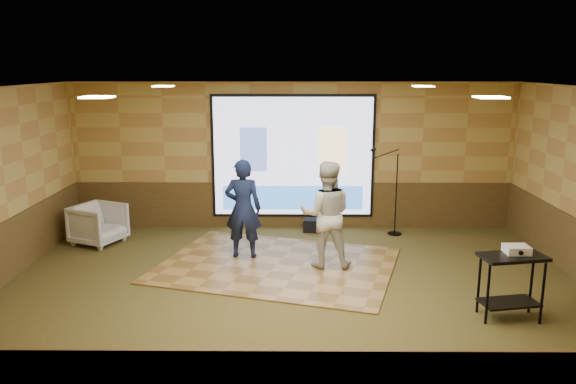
{
  "coord_description": "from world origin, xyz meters",
  "views": [
    {
      "loc": [
        -0.01,
        -7.84,
        3.32
      ],
      "look_at": [
        -0.08,
        1.07,
        1.3
      ],
      "focal_mm": 35.0,
      "sensor_mm": 36.0,
      "label": 1
    }
  ],
  "objects_px": {
    "player_right": "(326,214)",
    "banquet_chair": "(98,224)",
    "duffel_bag": "(314,225)",
    "projector": "(517,249)",
    "av_table": "(511,275)",
    "dance_floor": "(277,265)",
    "player_left": "(243,209)",
    "mic_stand": "(393,210)",
    "projector_screen": "(293,158)"
  },
  "relations": [
    {
      "from": "player_left",
      "to": "banquet_chair",
      "type": "distance_m",
      "value": 2.97
    },
    {
      "from": "dance_floor",
      "to": "player_right",
      "type": "distance_m",
      "value": 1.22
    },
    {
      "from": "mic_stand",
      "to": "player_left",
      "type": "bearing_deg",
      "value": -137.78
    },
    {
      "from": "banquet_chair",
      "to": "projector_screen",
      "type": "bearing_deg",
      "value": -49.19
    },
    {
      "from": "projector",
      "to": "mic_stand",
      "type": "distance_m",
      "value": 3.89
    },
    {
      "from": "duffel_bag",
      "to": "av_table",
      "type": "bearing_deg",
      "value": -58.41
    },
    {
      "from": "projector_screen",
      "to": "player_left",
      "type": "bearing_deg",
      "value": -114.59
    },
    {
      "from": "mic_stand",
      "to": "duffel_bag",
      "type": "height_order",
      "value": "mic_stand"
    },
    {
      "from": "banquet_chair",
      "to": "duffel_bag",
      "type": "xyz_separation_m",
      "value": [
        4.11,
        0.82,
        -0.25
      ]
    },
    {
      "from": "player_right",
      "to": "mic_stand",
      "type": "distance_m",
      "value": 2.43
    },
    {
      "from": "projector",
      "to": "mic_stand",
      "type": "relative_size",
      "value": 0.18
    },
    {
      "from": "player_right",
      "to": "mic_stand",
      "type": "bearing_deg",
      "value": -125.73
    },
    {
      "from": "player_left",
      "to": "duffel_bag",
      "type": "relative_size",
      "value": 4.17
    },
    {
      "from": "projector_screen",
      "to": "player_right",
      "type": "height_order",
      "value": "projector_screen"
    },
    {
      "from": "player_right",
      "to": "duffel_bag",
      "type": "distance_m",
      "value": 2.22
    },
    {
      "from": "player_right",
      "to": "av_table",
      "type": "relative_size",
      "value": 2.0
    },
    {
      "from": "projector_screen",
      "to": "player_right",
      "type": "xyz_separation_m",
      "value": [
        0.55,
        -2.35,
        -0.56
      ]
    },
    {
      "from": "projector",
      "to": "mic_stand",
      "type": "xyz_separation_m",
      "value": [
        -0.97,
        3.75,
        -0.45
      ]
    },
    {
      "from": "player_right",
      "to": "projector",
      "type": "relative_size",
      "value": 5.71
    },
    {
      "from": "player_left",
      "to": "banquet_chair",
      "type": "xyz_separation_m",
      "value": [
        -2.81,
        0.78,
        -0.51
      ]
    },
    {
      "from": "player_left",
      "to": "mic_stand",
      "type": "height_order",
      "value": "player_left"
    },
    {
      "from": "player_left",
      "to": "banquet_chair",
      "type": "bearing_deg",
      "value": -12.29
    },
    {
      "from": "dance_floor",
      "to": "projector",
      "type": "relative_size",
      "value": 12.25
    },
    {
      "from": "player_left",
      "to": "projector",
      "type": "distance_m",
      "value": 4.47
    },
    {
      "from": "projector",
      "to": "banquet_chair",
      "type": "bearing_deg",
      "value": 153.72
    },
    {
      "from": "player_right",
      "to": "projector",
      "type": "height_order",
      "value": "player_right"
    },
    {
      "from": "player_right",
      "to": "banquet_chair",
      "type": "distance_m",
      "value": 4.44
    },
    {
      "from": "av_table",
      "to": "mic_stand",
      "type": "relative_size",
      "value": 0.51
    },
    {
      "from": "projector_screen",
      "to": "duffel_bag",
      "type": "bearing_deg",
      "value": -33.1
    },
    {
      "from": "player_right",
      "to": "duffel_bag",
      "type": "height_order",
      "value": "player_right"
    },
    {
      "from": "projector_screen",
      "to": "banquet_chair",
      "type": "bearing_deg",
      "value": -163.26
    },
    {
      "from": "player_left",
      "to": "duffel_bag",
      "type": "distance_m",
      "value": 2.2
    },
    {
      "from": "projector_screen",
      "to": "mic_stand",
      "type": "height_order",
      "value": "projector_screen"
    },
    {
      "from": "banquet_chair",
      "to": "duffel_bag",
      "type": "bearing_deg",
      "value": -54.62
    },
    {
      "from": "projector_screen",
      "to": "dance_floor",
      "type": "height_order",
      "value": "projector_screen"
    },
    {
      "from": "mic_stand",
      "to": "av_table",
      "type": "bearing_deg",
      "value": -61.31
    },
    {
      "from": "player_right",
      "to": "banquet_chair",
      "type": "xyz_separation_m",
      "value": [
        -4.23,
        1.25,
        -0.53
      ]
    },
    {
      "from": "mic_stand",
      "to": "player_right",
      "type": "bearing_deg",
      "value": -111.71
    },
    {
      "from": "dance_floor",
      "to": "mic_stand",
      "type": "xyz_separation_m",
      "value": [
        2.26,
        1.84,
        0.48
      ]
    },
    {
      "from": "av_table",
      "to": "dance_floor",
      "type": "bearing_deg",
      "value": 147.79
    },
    {
      "from": "dance_floor",
      "to": "player_left",
      "type": "bearing_deg",
      "value": 146.21
    },
    {
      "from": "mic_stand",
      "to": "duffel_bag",
      "type": "xyz_separation_m",
      "value": [
        -1.56,
        0.17,
        -0.36
      ]
    },
    {
      "from": "dance_floor",
      "to": "banquet_chair",
      "type": "height_order",
      "value": "banquet_chair"
    },
    {
      "from": "projector_screen",
      "to": "projector",
      "type": "xyz_separation_m",
      "value": [
        2.96,
        -4.19,
        -0.53
      ]
    },
    {
      "from": "mic_stand",
      "to": "projector",
      "type": "bearing_deg",
      "value": -60.0
    },
    {
      "from": "dance_floor",
      "to": "player_left",
      "type": "relative_size",
      "value": 2.2
    },
    {
      "from": "projector_screen",
      "to": "mic_stand",
      "type": "relative_size",
      "value": 1.89
    },
    {
      "from": "mic_stand",
      "to": "banquet_chair",
      "type": "relative_size",
      "value": 2.09
    },
    {
      "from": "player_right",
      "to": "projector",
      "type": "distance_m",
      "value": 3.04
    },
    {
      "from": "mic_stand",
      "to": "duffel_bag",
      "type": "bearing_deg",
      "value": -170.58
    }
  ]
}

